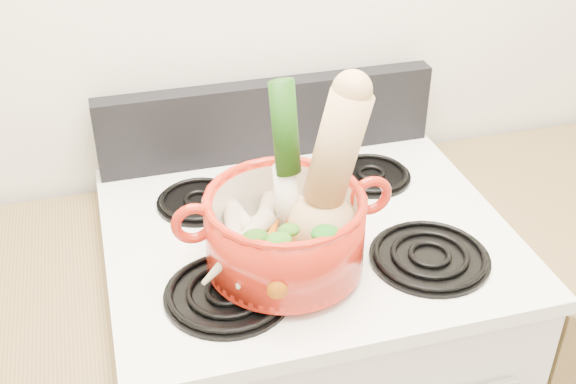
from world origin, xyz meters
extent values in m
cube|color=white|center=(0.00, 1.40, 0.93)|extent=(0.78, 0.67, 0.03)
cube|color=black|center=(0.00, 1.70, 1.04)|extent=(0.76, 0.05, 0.18)
cylinder|color=black|center=(-0.19, 1.24, 0.96)|extent=(0.22, 0.22, 0.02)
cylinder|color=black|center=(0.19, 1.24, 0.96)|extent=(0.22, 0.22, 0.02)
cylinder|color=black|center=(-0.19, 1.54, 0.96)|extent=(0.17, 0.17, 0.02)
cylinder|color=black|center=(0.19, 1.54, 0.96)|extent=(0.17, 0.17, 0.02)
cylinder|color=#B31F0F|center=(-0.08, 1.28, 1.04)|extent=(0.28, 0.28, 0.14)
torus|color=#B31F0F|center=(-0.23, 1.28, 1.08)|extent=(0.08, 0.02, 0.08)
torus|color=#B31F0F|center=(0.08, 1.28, 1.08)|extent=(0.08, 0.02, 0.08)
cylinder|color=white|center=(-0.06, 1.33, 1.15)|extent=(0.07, 0.10, 0.31)
ellipsoid|color=tan|center=(-0.04, 1.37, 1.02)|extent=(0.08, 0.06, 0.05)
cone|color=beige|center=(-0.12, 1.31, 1.02)|extent=(0.13, 0.19, 0.05)
cone|color=beige|center=(-0.17, 1.27, 1.03)|extent=(0.07, 0.19, 0.05)
cone|color=beige|center=(-0.12, 1.30, 1.03)|extent=(0.11, 0.19, 0.06)
cone|color=beige|center=(-0.17, 1.26, 1.04)|extent=(0.17, 0.15, 0.06)
cone|color=#CF510A|center=(-0.07, 1.26, 1.01)|extent=(0.07, 0.14, 0.04)
cone|color=#BB5809|center=(-0.11, 1.22, 1.02)|extent=(0.07, 0.16, 0.05)
cone|color=#D0610A|center=(-0.05, 1.26, 1.03)|extent=(0.06, 0.20, 0.05)
cone|color=#D7670A|center=(-0.12, 1.25, 1.04)|extent=(0.10, 0.14, 0.04)
camera|label=1|loc=(-0.35, 0.29, 1.78)|focal=45.00mm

